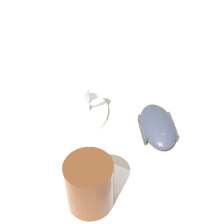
# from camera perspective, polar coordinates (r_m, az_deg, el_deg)

# --- Properties ---
(ground_plane) EXTENTS (3.00, 3.00, 0.00)m
(ground_plane) POSITION_cam_1_polar(r_m,az_deg,el_deg) (0.63, -5.21, -5.89)
(ground_plane) COLOR #B2A899
(saucer) EXTENTS (0.15, 0.15, 0.01)m
(saucer) POSITION_cam_1_polar(r_m,az_deg,el_deg) (0.69, -7.10, -0.03)
(saucer) COLOR white
(saucer) RESTS_ON ground
(coffee_cup) EXTENTS (0.08, 0.11, 0.06)m
(coffee_cup) POSITION_cam_1_polar(r_m,az_deg,el_deg) (0.67, -6.98, 2.35)
(coffee_cup) COLOR white
(coffee_cup) RESTS_ON saucer
(computer_mouse) EXTENTS (0.13, 0.09, 0.03)m
(computer_mouse) POSITION_cam_1_polar(r_m,az_deg,el_deg) (0.65, 7.58, -2.32)
(computer_mouse) COLOR #2D3342
(computer_mouse) RESTS_ON ground
(napkin_under_glass) EXTENTS (0.20, 0.20, 0.00)m
(napkin_under_glass) POSITION_cam_1_polar(r_m,az_deg,el_deg) (0.57, -4.52, -13.53)
(napkin_under_glass) COLOR silver
(napkin_under_glass) RESTS_ON ground
(drinking_glass) EXTENTS (0.07, 0.07, 0.09)m
(drinking_glass) POSITION_cam_1_polar(r_m,az_deg,el_deg) (0.52, -3.78, -11.93)
(drinking_glass) COLOR #4C2814
(drinking_glass) RESTS_ON napkin_under_glass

